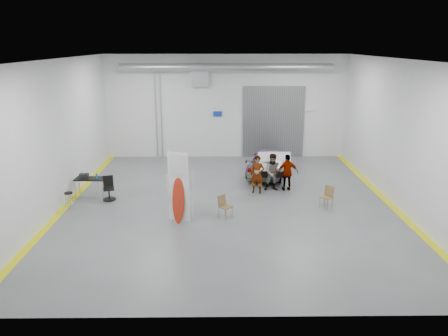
{
  "coord_description": "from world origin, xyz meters",
  "views": [
    {
      "loc": [
        -0.41,
        -17.48,
        6.63
      ],
      "look_at": [
        -0.21,
        0.29,
        1.5
      ],
      "focal_mm": 35.0,
      "sensor_mm": 36.0,
      "label": 1
    }
  ],
  "objects_px": {
    "person_a": "(257,175)",
    "work_table": "(89,178)",
    "person_c": "(287,172)",
    "folding_chair_near": "(226,211)",
    "office_chair": "(109,190)",
    "sedan_car": "(269,162)",
    "surfboard_display": "(180,193)",
    "person_b": "(274,172)",
    "folding_chair_far": "(326,201)",
    "shop_stool": "(69,200)"
  },
  "relations": [
    {
      "from": "folding_chair_near",
      "to": "work_table",
      "type": "distance_m",
      "value": 6.59
    },
    {
      "from": "sedan_car",
      "to": "folding_chair_far",
      "type": "height_order",
      "value": "sedan_car"
    },
    {
      "from": "sedan_car",
      "to": "office_chair",
      "type": "bearing_deg",
      "value": 42.63
    },
    {
      "from": "office_chair",
      "to": "surfboard_display",
      "type": "bearing_deg",
      "value": -53.08
    },
    {
      "from": "sedan_car",
      "to": "person_c",
      "type": "height_order",
      "value": "person_c"
    },
    {
      "from": "surfboard_display",
      "to": "work_table",
      "type": "height_order",
      "value": "surfboard_display"
    },
    {
      "from": "shop_stool",
      "to": "office_chair",
      "type": "height_order",
      "value": "office_chair"
    },
    {
      "from": "surfboard_display",
      "to": "office_chair",
      "type": "height_order",
      "value": "surfboard_display"
    },
    {
      "from": "person_b",
      "to": "person_c",
      "type": "xyz_separation_m",
      "value": [
        0.65,
        0.03,
        -0.02
      ]
    },
    {
      "from": "folding_chair_far",
      "to": "person_c",
      "type": "bearing_deg",
      "value": 166.17
    },
    {
      "from": "person_a",
      "to": "folding_chair_near",
      "type": "xyz_separation_m",
      "value": [
        -1.48,
        -2.92,
        -0.6
      ]
    },
    {
      "from": "person_b",
      "to": "folding_chair_near",
      "type": "xyz_separation_m",
      "value": [
        -2.26,
        -3.27,
        -0.6
      ]
    },
    {
      "from": "person_a",
      "to": "work_table",
      "type": "height_order",
      "value": "person_a"
    },
    {
      "from": "person_b",
      "to": "sedan_car",
      "type": "bearing_deg",
      "value": 85.05
    },
    {
      "from": "surfboard_display",
      "to": "office_chair",
      "type": "relative_size",
      "value": 2.83
    },
    {
      "from": "person_b",
      "to": "shop_stool",
      "type": "distance_m",
      "value": 9.0
    },
    {
      "from": "folding_chair_far",
      "to": "work_table",
      "type": "xyz_separation_m",
      "value": [
        -10.24,
        1.5,
        0.55
      ]
    },
    {
      "from": "shop_stool",
      "to": "office_chair",
      "type": "bearing_deg",
      "value": 36.7
    },
    {
      "from": "folding_chair_near",
      "to": "office_chair",
      "type": "height_order",
      "value": "office_chair"
    },
    {
      "from": "folding_chair_near",
      "to": "folding_chair_far",
      "type": "height_order",
      "value": "folding_chair_far"
    },
    {
      "from": "person_c",
      "to": "shop_stool",
      "type": "xyz_separation_m",
      "value": [
        -9.37,
        -2.23,
        -0.51
      ]
    },
    {
      "from": "work_table",
      "to": "person_c",
      "type": "bearing_deg",
      "value": 4.65
    },
    {
      "from": "person_c",
      "to": "work_table",
      "type": "distance_m",
      "value": 8.98
    },
    {
      "from": "person_c",
      "to": "office_chair",
      "type": "bearing_deg",
      "value": 4.14
    },
    {
      "from": "person_a",
      "to": "person_c",
      "type": "bearing_deg",
      "value": 29.84
    },
    {
      "from": "sedan_car",
      "to": "person_c",
      "type": "distance_m",
      "value": 2.63
    },
    {
      "from": "sedan_car",
      "to": "work_table",
      "type": "relative_size",
      "value": 3.36
    },
    {
      "from": "surfboard_display",
      "to": "folding_chair_far",
      "type": "bearing_deg",
      "value": 31.49
    },
    {
      "from": "surfboard_display",
      "to": "office_chair",
      "type": "bearing_deg",
      "value": 158.55
    },
    {
      "from": "person_c",
      "to": "surfboard_display",
      "type": "bearing_deg",
      "value": 35.14
    },
    {
      "from": "surfboard_display",
      "to": "folding_chair_far",
      "type": "relative_size",
      "value": 3.25
    },
    {
      "from": "sedan_car",
      "to": "folding_chair_far",
      "type": "bearing_deg",
      "value": 126.91
    },
    {
      "from": "person_c",
      "to": "folding_chair_near",
      "type": "relative_size",
      "value": 1.91
    },
    {
      "from": "person_c",
      "to": "person_b",
      "type": "bearing_deg",
      "value": -1.29
    },
    {
      "from": "office_chair",
      "to": "sedan_car",
      "type": "bearing_deg",
      "value": 11.84
    },
    {
      "from": "folding_chair_far",
      "to": "shop_stool",
      "type": "relative_size",
      "value": 1.3
    },
    {
      "from": "shop_stool",
      "to": "work_table",
      "type": "relative_size",
      "value": 0.52
    },
    {
      "from": "person_a",
      "to": "person_c",
      "type": "xyz_separation_m",
      "value": [
        1.43,
        0.38,
        -0.02
      ]
    },
    {
      "from": "folding_chair_near",
      "to": "folding_chair_far",
      "type": "relative_size",
      "value": 0.99
    },
    {
      "from": "sedan_car",
      "to": "office_chair",
      "type": "xyz_separation_m",
      "value": [
        -7.4,
        -3.74,
        -0.2
      ]
    },
    {
      "from": "folding_chair_far",
      "to": "sedan_car",
      "type": "bearing_deg",
      "value": 157.14
    },
    {
      "from": "sedan_car",
      "to": "surfboard_display",
      "type": "height_order",
      "value": "surfboard_display"
    },
    {
      "from": "person_b",
      "to": "surfboard_display",
      "type": "height_order",
      "value": "surfboard_display"
    },
    {
      "from": "person_c",
      "to": "folding_chair_near",
      "type": "xyz_separation_m",
      "value": [
        -2.91,
        -3.3,
        -0.58
      ]
    },
    {
      "from": "person_c",
      "to": "work_table",
      "type": "xyz_separation_m",
      "value": [
        -8.95,
        -0.73,
        -0.02
      ]
    },
    {
      "from": "person_a",
      "to": "office_chair",
      "type": "bearing_deg",
      "value": -158.23
    },
    {
      "from": "office_chair",
      "to": "work_table",
      "type": "bearing_deg",
      "value": 140.67
    },
    {
      "from": "person_a",
      "to": "folding_chair_far",
      "type": "xyz_separation_m",
      "value": [
        2.72,
        -1.85,
        -0.59
      ]
    },
    {
      "from": "person_a",
      "to": "work_table",
      "type": "relative_size",
      "value": 1.3
    },
    {
      "from": "work_table",
      "to": "office_chair",
      "type": "distance_m",
      "value": 1.16
    }
  ]
}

